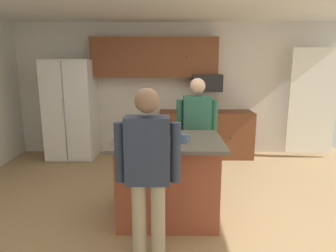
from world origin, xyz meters
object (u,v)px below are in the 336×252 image
at_px(person_guest_left, 197,128).
at_px(person_elder_center, 148,167).
at_px(glass_stout_tall, 163,137).
at_px(microwave_over_range, 207,83).
at_px(refrigerator, 71,110).
at_px(mug_ceramic_white, 184,139).
at_px(tumbler_amber, 151,127).
at_px(glass_short_whisky, 139,134).
at_px(glass_pilsner, 128,139).
at_px(mug_blue_stoneware, 151,135).
at_px(glass_dark_ale, 168,129).
at_px(kitchen_island, 168,178).

height_order(person_guest_left, person_elder_center, person_guest_left).
bearing_deg(glass_stout_tall, microwave_over_range, 73.62).
xyz_separation_m(refrigerator, mug_ceramic_white, (2.05, -2.47, 0.06)).
bearing_deg(refrigerator, tumbler_amber, -50.14).
relative_size(microwave_over_range, person_elder_center, 0.35).
distance_m(glass_stout_tall, tumbler_amber, 0.54).
bearing_deg(glass_short_whisky, refrigerator, 122.91).
bearing_deg(tumbler_amber, person_elder_center, -87.95).
relative_size(mug_ceramic_white, tumbler_amber, 0.83).
bearing_deg(person_guest_left, glass_pilsner, -11.18).
bearing_deg(tumbler_amber, glass_short_whisky, -104.50).
height_order(microwave_over_range, person_guest_left, person_guest_left).
bearing_deg(mug_blue_stoneware, person_elder_center, -88.57).
bearing_deg(person_elder_center, glass_dark_ale, 2.36).
distance_m(glass_dark_ale, mug_ceramic_white, 0.40).
xyz_separation_m(refrigerator, tumbler_amber, (1.67, -2.00, 0.09)).
bearing_deg(kitchen_island, glass_short_whisky, -162.33).
distance_m(kitchen_island, person_guest_left, 0.97).
xyz_separation_m(person_guest_left, person_elder_center, (-0.56, -1.58, -0.01)).
bearing_deg(glass_pilsner, microwave_over_range, 67.07).
bearing_deg(mug_ceramic_white, tumbler_amber, 128.99).
bearing_deg(glass_short_whisky, person_guest_left, 50.54).
relative_size(mug_blue_stoneware, glass_short_whisky, 0.83).
xyz_separation_m(kitchen_island, glass_dark_ale, (-0.00, 0.20, 0.55)).
bearing_deg(microwave_over_range, glass_short_whisky, -112.20).
height_order(person_guest_left, glass_dark_ale, person_guest_left).
height_order(person_guest_left, tumbler_amber, person_guest_left).
relative_size(refrigerator, glass_dark_ale, 12.11).
distance_m(mug_blue_stoneware, mug_ceramic_white, 0.38).
distance_m(mug_blue_stoneware, glass_pilsner, 0.33).
height_order(refrigerator, glass_short_whisky, refrigerator).
bearing_deg(person_guest_left, mug_blue_stoneware, -9.01).
height_order(person_guest_left, mug_blue_stoneware, person_guest_left).
xyz_separation_m(kitchen_island, mug_blue_stoneware, (-0.18, -0.02, 0.52)).
relative_size(glass_dark_ale, tumbler_amber, 1.04).
height_order(person_elder_center, glass_pilsner, person_elder_center).
bearing_deg(glass_dark_ale, glass_short_whisky, -136.16).
bearing_deg(mug_ceramic_white, glass_pilsner, -170.47).
height_order(mug_blue_stoneware, glass_short_whisky, glass_short_whisky).
relative_size(microwave_over_range, glass_stout_tall, 3.69).
bearing_deg(mug_ceramic_white, glass_dark_ale, 116.98).
distance_m(refrigerator, glass_dark_ale, 2.83).
relative_size(microwave_over_range, person_guest_left, 0.35).
xyz_separation_m(tumbler_amber, glass_pilsner, (-0.21, -0.57, -0.01)).
bearing_deg(person_elder_center, glass_pilsner, 35.18).
height_order(refrigerator, microwave_over_range, refrigerator).
bearing_deg(glass_dark_ale, mug_ceramic_white, -63.02).
height_order(kitchen_island, mug_blue_stoneware, mug_blue_stoneware).
height_order(glass_short_whisky, glass_pilsner, glass_short_whisky).
distance_m(mug_blue_stoneware, glass_stout_tall, 0.22).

